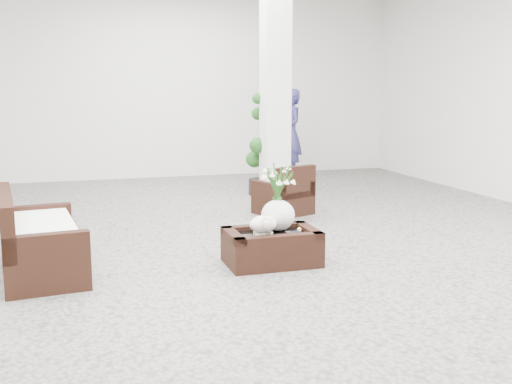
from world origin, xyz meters
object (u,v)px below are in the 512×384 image
object	(u,v)px
coffee_table	(272,249)
topiary	(261,145)
armchair	(283,189)
loveseat	(41,232)

from	to	relation	value
coffee_table	topiary	distance (m)	4.03
coffee_table	topiary	xyz separation A→B (m)	(1.08, 3.82, 0.65)
armchair	topiary	bearing A→B (deg)	-117.85
coffee_table	loveseat	world-z (taller)	loveseat
armchair	loveseat	size ratio (longest dim) A/B	0.47
topiary	armchair	bearing A→B (deg)	-95.81
armchair	topiary	distance (m)	1.63
topiary	loveseat	bearing A→B (deg)	-133.33
coffee_table	armchair	bearing A→B (deg)	67.82
loveseat	topiary	xyz separation A→B (m)	(3.26, 3.45, 0.42)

